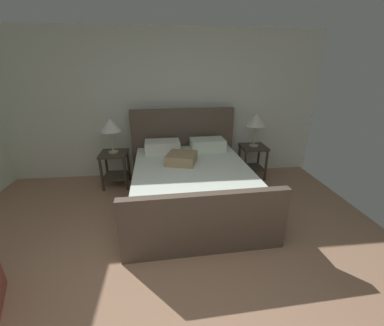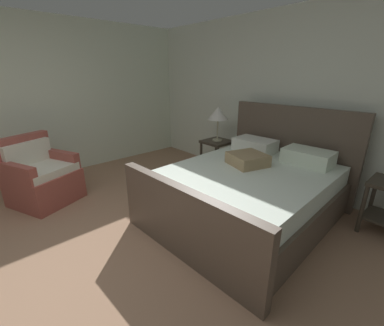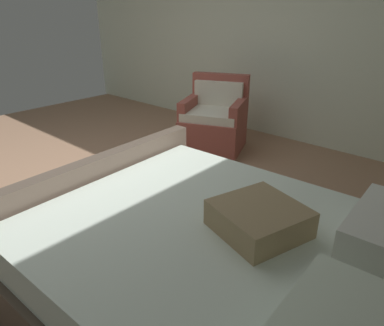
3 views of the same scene
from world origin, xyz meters
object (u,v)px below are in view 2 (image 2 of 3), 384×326
Objects in this scene: bed at (250,190)px; nightstand_left at (217,152)px; table_lamp_left at (218,114)px; armchair at (41,177)px.

nightstand_left is (-1.21, 0.72, 0.05)m from bed.
armchair is (-0.93, -2.50, -0.70)m from table_lamp_left.
bed reaches higher than table_lamp_left.
bed is 2.78m from armchair.
armchair is (-2.14, -1.78, -0.01)m from bed.
bed reaches higher than nightstand_left.
nightstand_left is at bearing 69.63° from armchair.
bed is at bearing -30.78° from table_lamp_left.
bed reaches higher than armchair.
armchair is at bearing -110.37° from nightstand_left.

